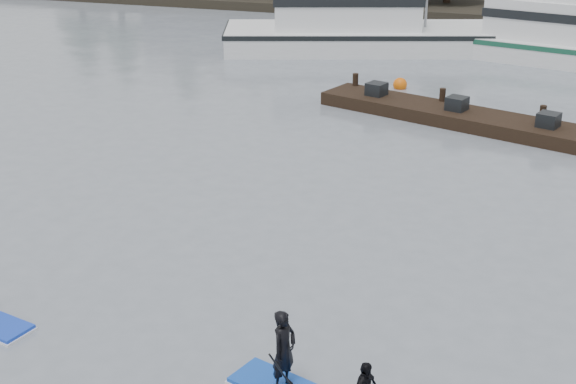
% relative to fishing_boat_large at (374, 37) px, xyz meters
% --- Properties ---
extents(ground, '(160.00, 160.00, 0.00)m').
position_rel_fishing_boat_large_xyz_m(ground, '(2.79, -28.81, -0.71)').
color(ground, slate).
rests_on(ground, ground).
extents(far_shore, '(70.00, 8.00, 0.60)m').
position_rel_fishing_boat_large_xyz_m(far_shore, '(2.79, 13.19, -0.41)').
color(far_shore, '#2D281E').
rests_on(far_shore, ground).
extents(treeline, '(60.00, 4.00, 8.00)m').
position_rel_fishing_boat_large_xyz_m(treeline, '(2.79, 13.19, -0.71)').
color(treeline, black).
rests_on(treeline, ground).
extents(fishing_boat_large, '(17.06, 9.49, 9.42)m').
position_rel_fishing_boat_large_xyz_m(fishing_boat_large, '(0.00, 0.00, 0.00)').
color(fishing_boat_large, white).
rests_on(fishing_boat_large, ground).
extents(fishing_boat_medium, '(14.02, 6.88, 8.17)m').
position_rel_fishing_boat_large_xyz_m(fishing_boat_medium, '(9.98, 0.15, -0.13)').
color(fishing_boat_medium, white).
rests_on(fishing_boat_medium, ground).
extents(floating_dock, '(14.87, 6.67, 0.50)m').
position_rel_fishing_boat_large_xyz_m(floating_dock, '(7.68, -12.29, -0.46)').
color(floating_dock, black).
rests_on(floating_dock, ground).
extents(buoy_b, '(0.61, 0.61, 0.61)m').
position_rel_fishing_boat_large_xyz_m(buoy_b, '(2.82, -7.33, -0.71)').
color(buoy_b, orange).
rests_on(buoy_b, ground).
extents(paddleboard_duo, '(3.73, 1.94, 2.17)m').
position_rel_fishing_boat_large_xyz_m(paddleboard_duo, '(5.65, -29.81, -0.19)').
color(paddleboard_duo, '#1348B9').
rests_on(paddleboard_duo, ground).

